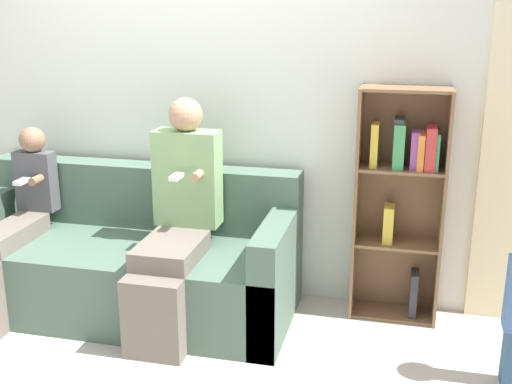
{
  "coord_description": "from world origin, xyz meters",
  "views": [
    {
      "loc": [
        1.3,
        -2.87,
        1.86
      ],
      "look_at": [
        0.48,
        0.57,
        0.8
      ],
      "focal_mm": 45.0,
      "sensor_mm": 36.0,
      "label": 1
    }
  ],
  "objects_px": {
    "child_seated": "(13,225)",
    "adult_seated": "(177,215)",
    "couch": "(128,262)",
    "bookshelf": "(402,193)"
  },
  "relations": [
    {
      "from": "child_seated",
      "to": "adult_seated",
      "type": "bearing_deg",
      "value": 3.23
    },
    {
      "from": "couch",
      "to": "adult_seated",
      "type": "distance_m",
      "value": 0.54
    },
    {
      "from": "bookshelf",
      "to": "child_seated",
      "type": "bearing_deg",
      "value": -167.91
    },
    {
      "from": "child_seated",
      "to": "bookshelf",
      "type": "relative_size",
      "value": 0.79
    },
    {
      "from": "child_seated",
      "to": "bookshelf",
      "type": "xyz_separation_m",
      "value": [
        2.29,
        0.49,
        0.22
      ]
    },
    {
      "from": "child_seated",
      "to": "bookshelf",
      "type": "bearing_deg",
      "value": 12.09
    },
    {
      "from": "couch",
      "to": "adult_seated",
      "type": "bearing_deg",
      "value": -16.62
    },
    {
      "from": "adult_seated",
      "to": "child_seated",
      "type": "relative_size",
      "value": 1.2
    },
    {
      "from": "couch",
      "to": "child_seated",
      "type": "bearing_deg",
      "value": -165.39
    },
    {
      "from": "child_seated",
      "to": "bookshelf",
      "type": "height_order",
      "value": "bookshelf"
    }
  ]
}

